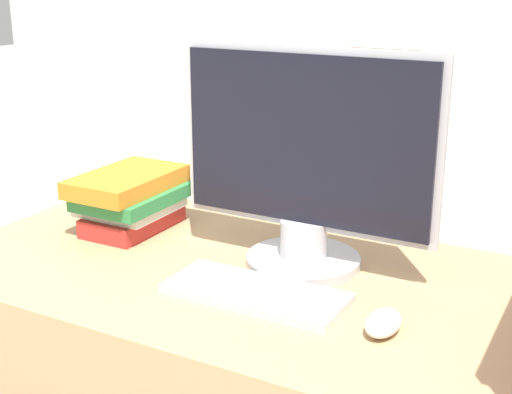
# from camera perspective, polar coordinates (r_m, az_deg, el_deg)

# --- Properties ---
(monitor) EXTENTS (0.55, 0.24, 0.45)m
(monitor) POSITION_cam_1_polar(r_m,az_deg,el_deg) (1.44, 3.99, 2.64)
(monitor) COLOR #B7B7BC
(monitor) RESTS_ON desk
(keyboard) EXTENTS (0.35, 0.15, 0.02)m
(keyboard) POSITION_cam_1_polar(r_m,az_deg,el_deg) (1.36, -0.02, -7.68)
(keyboard) COLOR silver
(keyboard) RESTS_ON desk
(mouse) EXTENTS (0.06, 0.10, 0.04)m
(mouse) POSITION_cam_1_polar(r_m,az_deg,el_deg) (1.25, 10.15, -9.88)
(mouse) COLOR white
(mouse) RESTS_ON desk
(book_stack) EXTENTS (0.20, 0.28, 0.14)m
(book_stack) POSITION_cam_1_polar(r_m,az_deg,el_deg) (1.72, -9.98, -0.14)
(book_stack) COLOR #B72D28
(book_stack) RESTS_ON desk
(far_chair) EXTENTS (0.44, 0.44, 0.97)m
(far_chair) POSITION_cam_1_polar(r_m,az_deg,el_deg) (3.85, 9.22, 5.14)
(far_chair) COLOR #4C3323
(far_chair) RESTS_ON ground_plane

